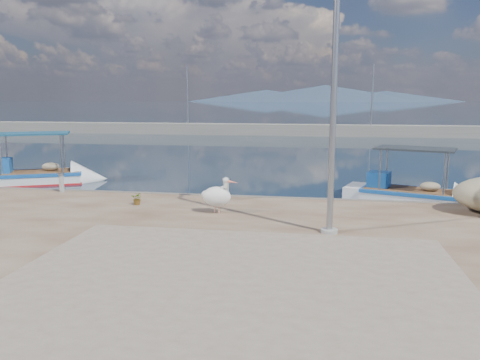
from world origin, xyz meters
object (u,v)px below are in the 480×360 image
object	(u,v)px
lamp_post	(333,105)
bollard_near	(226,188)
boat_left	(34,179)
boat_right	(411,197)
pelican	(217,196)

from	to	relation	value
lamp_post	bollard_near	bearing A→B (deg)	134.80
lamp_post	bollard_near	xyz separation A→B (m)	(-3.45, 3.47, -2.88)
boat_left	boat_right	size ratio (longest dim) A/B	1.12
bollard_near	pelican	bearing A→B (deg)	-86.80
boat_right	lamp_post	world-z (taller)	lamp_post
boat_right	lamp_post	size ratio (longest dim) A/B	0.78
boat_right	pelican	size ratio (longest dim) A/B	4.53
pelican	bollard_near	xyz separation A→B (m)	(-0.11, 1.90, -0.12)
pelican	lamp_post	size ratio (longest dim) A/B	0.17
boat_right	bollard_near	xyz separation A→B (m)	(-6.70, -3.00, 0.72)
boat_right	pelican	xyz separation A→B (m)	(-6.59, -4.90, 0.84)
pelican	lamp_post	xyz separation A→B (m)	(3.34, -1.57, 2.76)
lamp_post	bollard_near	distance (m)	5.68
pelican	bollard_near	world-z (taller)	pelican
boat_right	boat_left	bearing A→B (deg)	-165.66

